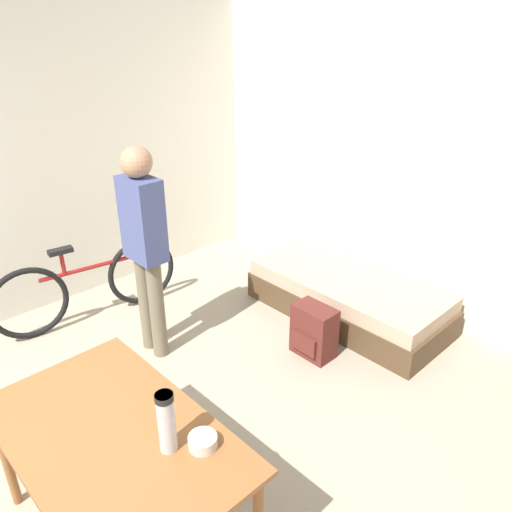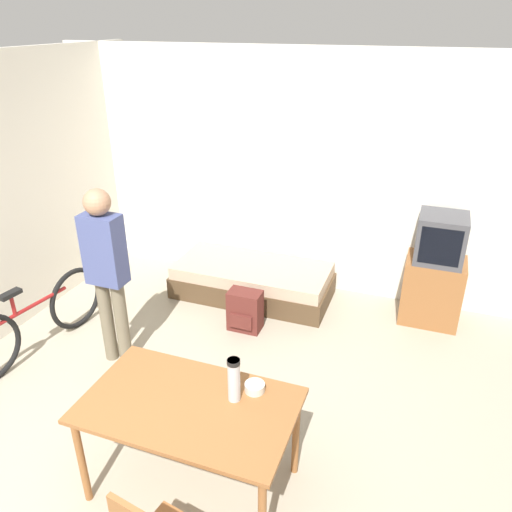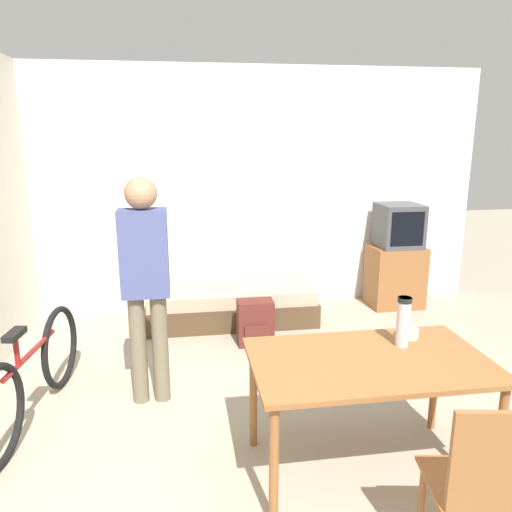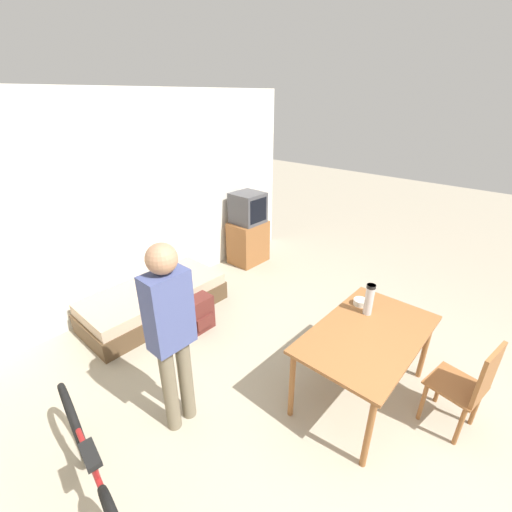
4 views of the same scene
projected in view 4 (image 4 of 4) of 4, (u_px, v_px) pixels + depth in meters
ground_plane at (421, 468)px, 2.64m from camera, size 20.00×20.00×0.00m
wall_back at (133, 203)px, 4.37m from camera, size 5.55×0.06×2.70m
daybed at (155, 301)px, 4.42m from camera, size 1.80×0.82×0.39m
tv at (248, 230)px, 5.68m from camera, size 0.59×0.46×1.20m
dining_table at (367, 339)px, 3.02m from camera, size 1.37×0.82×0.73m
wooden_chair at (469, 385)px, 2.75m from camera, size 0.45×0.45×0.91m
bicycle at (94, 473)px, 2.27m from camera, size 0.30×1.65×0.75m
person_standing at (171, 328)px, 2.61m from camera, size 0.34×0.23×1.70m
thermos_flask at (369, 298)px, 3.17m from camera, size 0.08×0.08×0.31m
mate_bowl at (360, 302)px, 3.37m from camera, size 0.13×0.13×0.06m
backpack at (199, 314)px, 4.12m from camera, size 0.34×0.24×0.44m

